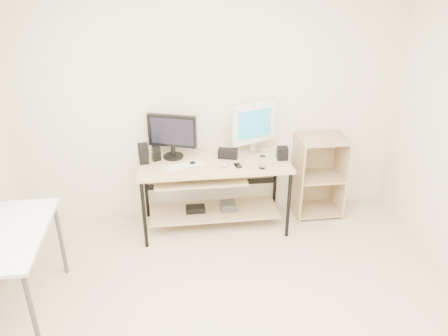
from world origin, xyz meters
TOP-DOWN VIEW (x-y plane):
  - room at (-0.14, 0.04)m, footprint 4.01×4.01m
  - desk at (-0.03, 1.66)m, footprint 1.50×0.65m
  - side_table at (-1.68, 0.60)m, footprint 0.60×1.00m
  - shelf_unit at (1.15, 1.82)m, footprint 0.50×0.40m
  - black_monitor at (-0.40, 1.81)m, footprint 0.48×0.21m
  - white_imac at (0.43, 1.84)m, footprint 0.47×0.23m
  - keyboard at (-0.30, 1.60)m, footprint 0.38×0.23m
  - mouse at (0.09, 1.55)m, footprint 0.10×0.12m
  - center_speaker at (0.15, 1.73)m, footprint 0.21×0.14m
  - speaker_left at (-0.69, 1.71)m, footprint 0.11×0.11m
  - speaker_right at (0.69, 1.63)m, footprint 0.12×0.12m
  - audio_controller at (-0.57, 1.76)m, footprint 0.09×0.08m
  - volume_puck at (-0.22, 1.62)m, footprint 0.06×0.06m
  - smartphone at (0.22, 1.53)m, footprint 0.08×0.12m
  - coaster at (0.44, 1.44)m, footprint 0.10×0.10m
  - drinking_glass at (0.44, 1.44)m, footprint 0.08×0.08m

SIDE VIEW (x-z plane):
  - shelf_unit at x=1.15m, z-range 0.00..0.90m
  - desk at x=-0.03m, z-range 0.16..0.91m
  - side_table at x=-1.68m, z-range 0.30..1.05m
  - coaster at x=0.44m, z-range 0.75..0.76m
  - smartphone at x=0.22m, z-range 0.75..0.76m
  - keyboard at x=-0.30m, z-range 0.75..0.76m
  - volume_puck at x=-0.22m, z-range 0.75..0.77m
  - mouse at x=0.09m, z-range 0.75..0.79m
  - center_speaker at x=0.15m, z-range 0.75..0.85m
  - speaker_right at x=0.69m, z-range 0.75..0.88m
  - drinking_glass at x=0.44m, z-range 0.76..0.88m
  - audio_controller at x=-0.57m, z-range 0.75..0.91m
  - speaker_left at x=-0.69m, z-range 0.75..0.96m
  - black_monitor at x=-0.40m, z-range 0.78..1.24m
  - white_imac at x=0.43m, z-range 0.79..1.32m
  - room at x=-0.14m, z-range 0.01..2.63m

